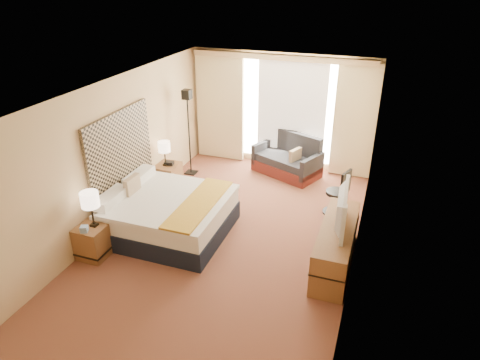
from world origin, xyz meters
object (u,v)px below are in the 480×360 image
(media_dresser, at_px, (336,246))
(floor_lamp, at_px, (188,116))
(lamp_left, at_px, (90,200))
(television, at_px, (337,208))
(nightstand_right, at_px, (168,177))
(lamp_right, at_px, (164,147))
(nightstand_left, at_px, (94,240))
(desk_chair, at_px, (339,195))
(loveseat, at_px, (288,161))
(bed, at_px, (169,214))

(media_dresser, height_order, floor_lamp, floor_lamp)
(floor_lamp, distance_m, lamp_left, 3.35)
(floor_lamp, xyz_separation_m, television, (3.54, -2.28, -0.35))
(nightstand_right, bearing_deg, television, -21.43)
(lamp_right, bearing_deg, floor_lamp, 81.47)
(nightstand_left, relative_size, desk_chair, 0.60)
(desk_chair, bearing_deg, floor_lamp, -172.83)
(floor_lamp, bearing_deg, lamp_right, -98.53)
(nightstand_left, xyz_separation_m, lamp_left, (0.04, 0.02, 0.74))
(loveseat, relative_size, lamp_right, 3.17)
(lamp_left, xyz_separation_m, lamp_right, (-0.06, 2.45, -0.06))
(nightstand_right, relative_size, lamp_right, 1.06)
(bed, height_order, television, television)
(lamp_right, bearing_deg, desk_chair, 2.83)
(media_dresser, height_order, loveseat, loveseat)
(media_dresser, distance_m, floor_lamp, 4.38)
(nightstand_left, height_order, media_dresser, media_dresser)
(nightstand_right, xyz_separation_m, media_dresser, (3.70, -1.45, 0.07))
(nightstand_left, xyz_separation_m, lamp_right, (-0.02, 2.47, 0.68))
(media_dresser, bearing_deg, nightstand_right, 158.60)
(nightstand_right, xyz_separation_m, floor_lamp, (0.11, 0.85, 1.09))
(desk_chair, relative_size, lamp_right, 1.76)
(media_dresser, xyz_separation_m, television, (-0.05, 0.02, 0.66))
(television, bearing_deg, nightstand_left, 101.74)
(desk_chair, bearing_deg, bed, -130.10)
(desk_chair, bearing_deg, television, -66.20)
(media_dresser, distance_m, bed, 2.89)
(desk_chair, bearing_deg, lamp_right, -158.23)
(loveseat, distance_m, floor_lamp, 2.45)
(television, bearing_deg, lamp_right, 64.57)
(desk_chair, bearing_deg, lamp_left, -124.04)
(media_dresser, height_order, bed, bed)
(media_dresser, distance_m, lamp_right, 4.02)
(bed, xyz_separation_m, loveseat, (1.38, 3.07, -0.05))
(media_dresser, distance_m, television, 0.66)
(nightstand_left, bearing_deg, bed, 51.49)
(loveseat, xyz_separation_m, desk_chair, (1.32, -1.45, 0.11))
(loveseat, bearing_deg, media_dresser, -40.18)
(lamp_right, bearing_deg, nightstand_left, -89.57)
(loveseat, relative_size, desk_chair, 1.80)
(desk_chair, distance_m, lamp_left, 4.40)
(desk_chair, xyz_separation_m, lamp_right, (-3.53, -0.17, 0.54))
(media_dresser, distance_m, lamp_left, 3.86)
(television, bearing_deg, bed, 86.45)
(loveseat, relative_size, floor_lamp, 0.85)
(nightstand_right, distance_m, television, 3.99)
(bed, distance_m, television, 2.92)
(nightstand_right, distance_m, media_dresser, 3.97)
(lamp_right, xyz_separation_m, television, (3.67, -1.40, 0.06))
(lamp_left, relative_size, lamp_right, 1.15)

